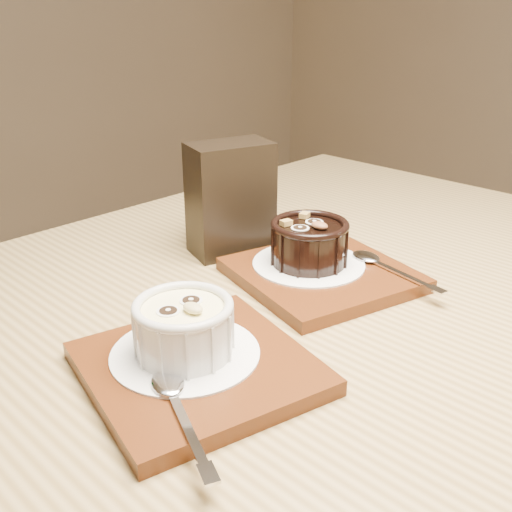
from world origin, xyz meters
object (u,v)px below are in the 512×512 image
at_px(table, 262,399).
at_px(tray_left, 198,368).
at_px(tray_right, 322,275).
at_px(ramekin_dark, 309,241).
at_px(condiment_stand, 231,199).
at_px(ramekin_white, 184,325).

xyz_separation_m(table, tray_left, (-0.10, -0.03, 0.10)).
bearing_deg(tray_right, ramekin_dark, 99.83).
xyz_separation_m(table, ramekin_dark, (0.11, 0.05, 0.14)).
bearing_deg(table, tray_right, 15.88).
bearing_deg(condiment_stand, ramekin_white, -136.26).
xyz_separation_m(tray_right, condiment_stand, (-0.03, 0.14, 0.06)).
height_order(table, tray_right, tray_right).
distance_m(table, tray_right, 0.16).
bearing_deg(tray_left, condiment_stand, 46.36).
bearing_deg(condiment_stand, tray_right, -79.56).
relative_size(tray_left, tray_right, 1.00).
relative_size(table, ramekin_dark, 14.23).
bearing_deg(ramekin_dark, condiment_stand, 92.23).
distance_m(ramekin_white, condiment_stand, 0.27).
height_order(tray_right, condiment_stand, condiment_stand).
relative_size(ramekin_dark, condiment_stand, 0.64).
bearing_deg(tray_left, tray_right, 16.54).
relative_size(tray_right, ramekin_dark, 2.01).
relative_size(table, tray_left, 7.08).
height_order(tray_left, ramekin_white, ramekin_white).
xyz_separation_m(ramekin_white, tray_right, (0.22, 0.05, -0.04)).
distance_m(table, tray_left, 0.14).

